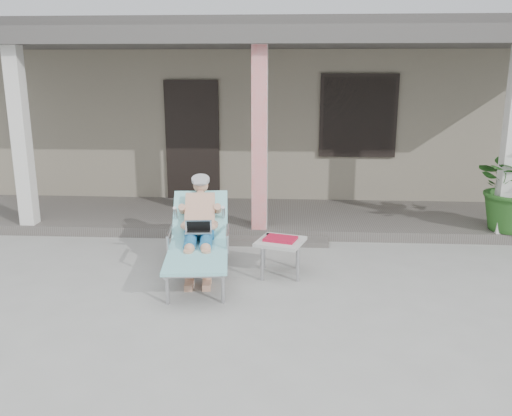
{
  "coord_description": "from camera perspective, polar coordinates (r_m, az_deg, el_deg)",
  "views": [
    {
      "loc": [
        0.44,
        -5.54,
        2.44
      ],
      "look_at": [
        0.05,
        0.6,
        0.85
      ],
      "focal_mm": 38.0,
      "sensor_mm": 36.0,
      "label": 1
    }
  ],
  "objects": [
    {
      "name": "porch_deck",
      "position": [
        8.88,
        0.68,
        -0.98
      ],
      "size": [
        10.0,
        2.0,
        0.15
      ],
      "primitive_type": "cube",
      "color": "#605B56",
      "rests_on": "ground"
    },
    {
      "name": "house",
      "position": [
        12.07,
        1.59,
        10.78
      ],
      "size": [
        10.4,
        5.4,
        3.3
      ],
      "color": "gray",
      "rests_on": "ground"
    },
    {
      "name": "porch_overhang",
      "position": [
        8.51,
        0.72,
        16.82
      ],
      "size": [
        10.0,
        2.3,
        2.85
      ],
      "color": "silver",
      "rests_on": "porch_deck"
    },
    {
      "name": "side_table",
      "position": [
        6.54,
        2.59,
        -3.74
      ],
      "size": [
        0.65,
        0.65,
        0.47
      ],
      "rotation": [
        0.0,
        0.0,
        -0.3
      ],
      "color": "beige",
      "rests_on": "ground"
    },
    {
      "name": "porch_step",
      "position": [
        7.79,
        0.24,
        -3.5
      ],
      "size": [
        2.0,
        0.3,
        0.07
      ],
      "primitive_type": "cube",
      "color": "#605B56",
      "rests_on": "ground"
    },
    {
      "name": "ground",
      "position": [
        6.07,
        -0.81,
        -9.21
      ],
      "size": [
        60.0,
        60.0,
        0.0
      ],
      "primitive_type": "plane",
      "color": "#9E9E99",
      "rests_on": "ground"
    },
    {
      "name": "lounger",
      "position": [
        6.5,
        -6.08,
        -0.82
      ],
      "size": [
        0.88,
        1.88,
        1.19
      ],
      "rotation": [
        0.0,
        0.0,
        0.11
      ],
      "color": "#B7B7BC",
      "rests_on": "ground"
    }
  ]
}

